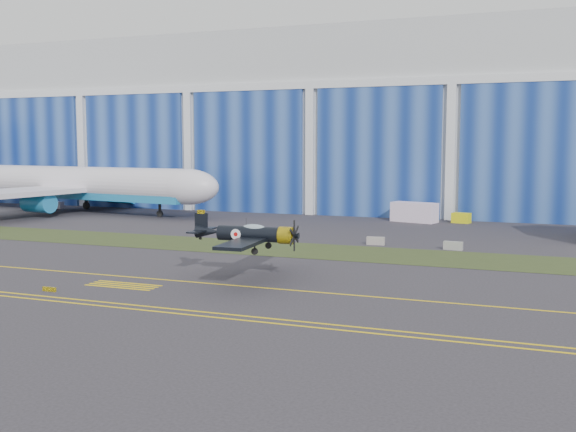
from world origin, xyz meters
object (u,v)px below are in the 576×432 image
at_px(jetliner, 78,147).
at_px(shipping_container, 414,212).
at_px(warbird, 250,234).
at_px(tug, 461,218).

bearing_deg(jetliner, shipping_container, 13.12).
bearing_deg(jetliner, warbird, -32.12).
bearing_deg(tug, jetliner, -160.88).
relative_size(jetliner, shipping_container, 10.43).
xyz_separation_m(jetliner, tug, (61.68, 6.10, -10.04)).
relative_size(warbird, jetliner, 0.19).
bearing_deg(tug, warbird, -90.37).
distance_m(warbird, jetliner, 65.48).
height_order(warbird, shipping_container, warbird).
bearing_deg(tug, shipping_container, -157.23).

